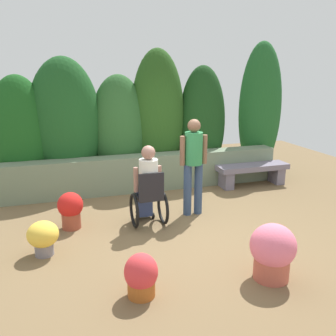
{
  "coord_description": "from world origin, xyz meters",
  "views": [
    {
      "loc": [
        -1.82,
        -5.2,
        2.47
      ],
      "look_at": [
        -0.0,
        0.55,
        0.85
      ],
      "focal_mm": 39.48,
      "sensor_mm": 36.0,
      "label": 1
    }
  ],
  "objects_px": {
    "stone_bench": "(252,171)",
    "flower_pot_terracotta_by_wall": "(141,276)",
    "person_in_wheelchair": "(148,188)",
    "person_standing_companion": "(193,161)",
    "flower_pot_red_accent": "(71,209)",
    "flower_pot_purple_near": "(273,251)",
    "flower_pot_small_foreground": "(43,237)"
  },
  "relations": [
    {
      "from": "person_standing_companion",
      "to": "flower_pot_terracotta_by_wall",
      "type": "height_order",
      "value": "person_standing_companion"
    },
    {
      "from": "flower_pot_red_accent",
      "to": "flower_pot_small_foreground",
      "type": "xyz_separation_m",
      "value": [
        -0.41,
        -0.8,
        -0.05
      ]
    },
    {
      "from": "flower_pot_terracotta_by_wall",
      "to": "flower_pot_purple_near",
      "type": "bearing_deg",
      "value": -4.44
    },
    {
      "from": "person_in_wheelchair",
      "to": "flower_pot_small_foreground",
      "type": "relative_size",
      "value": 2.73
    },
    {
      "from": "person_standing_companion",
      "to": "flower_pot_purple_near",
      "type": "bearing_deg",
      "value": -98.55
    },
    {
      "from": "flower_pot_terracotta_by_wall",
      "to": "flower_pot_red_accent",
      "type": "relative_size",
      "value": 0.85
    },
    {
      "from": "stone_bench",
      "to": "flower_pot_red_accent",
      "type": "bearing_deg",
      "value": -155.71
    },
    {
      "from": "flower_pot_purple_near",
      "to": "flower_pot_red_accent",
      "type": "relative_size",
      "value": 1.17
    },
    {
      "from": "flower_pot_terracotta_by_wall",
      "to": "flower_pot_small_foreground",
      "type": "xyz_separation_m",
      "value": [
        -1.05,
        1.32,
        0.02
      ]
    },
    {
      "from": "person_in_wheelchair",
      "to": "flower_pot_terracotta_by_wall",
      "type": "distance_m",
      "value": 2.02
    },
    {
      "from": "flower_pot_purple_near",
      "to": "flower_pot_red_accent",
      "type": "height_order",
      "value": "flower_pot_purple_near"
    },
    {
      "from": "person_in_wheelchair",
      "to": "flower_pot_red_accent",
      "type": "distance_m",
      "value": 1.27
    },
    {
      "from": "stone_bench",
      "to": "flower_pot_small_foreground",
      "type": "bearing_deg",
      "value": -147.77
    },
    {
      "from": "stone_bench",
      "to": "person_standing_companion",
      "type": "bearing_deg",
      "value": -139.8
    },
    {
      "from": "flower_pot_terracotta_by_wall",
      "to": "person_standing_companion",
      "type": "bearing_deg",
      "value": 55.76
    },
    {
      "from": "person_in_wheelchair",
      "to": "flower_pot_red_accent",
      "type": "relative_size",
      "value": 2.23
    },
    {
      "from": "stone_bench",
      "to": "person_in_wheelchair",
      "type": "bearing_deg",
      "value": -145.09
    },
    {
      "from": "person_in_wheelchair",
      "to": "flower_pot_small_foreground",
      "type": "bearing_deg",
      "value": -149.29
    },
    {
      "from": "stone_bench",
      "to": "person_in_wheelchair",
      "type": "height_order",
      "value": "person_in_wheelchair"
    },
    {
      "from": "stone_bench",
      "to": "flower_pot_small_foreground",
      "type": "distance_m",
      "value": 4.73
    },
    {
      "from": "flower_pot_purple_near",
      "to": "flower_pot_terracotta_by_wall",
      "type": "height_order",
      "value": "flower_pot_purple_near"
    },
    {
      "from": "stone_bench",
      "to": "flower_pot_purple_near",
      "type": "distance_m",
      "value": 3.78
    },
    {
      "from": "person_in_wheelchair",
      "to": "person_standing_companion",
      "type": "height_order",
      "value": "person_standing_companion"
    },
    {
      "from": "flower_pot_purple_near",
      "to": "flower_pot_red_accent",
      "type": "xyz_separation_m",
      "value": [
        -2.22,
        2.25,
        -0.04
      ]
    },
    {
      "from": "flower_pot_terracotta_by_wall",
      "to": "flower_pot_red_accent",
      "type": "xyz_separation_m",
      "value": [
        -0.64,
        2.12,
        0.08
      ]
    },
    {
      "from": "stone_bench",
      "to": "flower_pot_terracotta_by_wall",
      "type": "height_order",
      "value": "flower_pot_terracotta_by_wall"
    },
    {
      "from": "stone_bench",
      "to": "person_in_wheelchair",
      "type": "distance_m",
      "value": 3.04
    },
    {
      "from": "person_in_wheelchair",
      "to": "person_standing_companion",
      "type": "distance_m",
      "value": 0.95
    },
    {
      "from": "flower_pot_small_foreground",
      "to": "stone_bench",
      "type": "bearing_deg",
      "value": 24.13
    },
    {
      "from": "person_in_wheelchair",
      "to": "flower_pot_red_accent",
      "type": "bearing_deg",
      "value": -179.37
    },
    {
      "from": "stone_bench",
      "to": "flower_pot_red_accent",
      "type": "height_order",
      "value": "flower_pot_red_accent"
    },
    {
      "from": "flower_pot_red_accent",
      "to": "flower_pot_small_foreground",
      "type": "relative_size",
      "value": 1.23
    }
  ]
}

